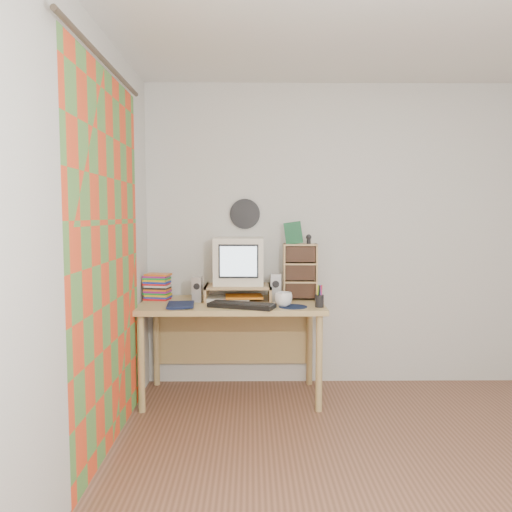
{
  "coord_description": "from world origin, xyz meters",
  "views": [
    {
      "loc": [
        -0.88,
        -2.42,
        1.42
      ],
      "look_at": [
        -0.84,
        1.33,
        1.11
      ],
      "focal_mm": 35.0,
      "sensor_mm": 36.0,
      "label": 1
    }
  ],
  "objects_px": {
    "desk": "(232,318)",
    "cd_rack": "(300,272)",
    "keyboard": "(242,305)",
    "diary": "(167,304)",
    "crt_monitor": "(239,261)",
    "dvd_stack": "(157,283)",
    "mug": "(283,299)"
  },
  "relations": [
    {
      "from": "mug",
      "to": "dvd_stack",
      "type": "bearing_deg",
      "value": 162.43
    },
    {
      "from": "crt_monitor",
      "to": "diary",
      "type": "relative_size",
      "value": 1.65
    },
    {
      "from": "desk",
      "to": "dvd_stack",
      "type": "relative_size",
      "value": 5.25
    },
    {
      "from": "desk",
      "to": "diary",
      "type": "bearing_deg",
      "value": -151.83
    },
    {
      "from": "dvd_stack",
      "to": "diary",
      "type": "relative_size",
      "value": 1.13
    },
    {
      "from": "diary",
      "to": "keyboard",
      "type": "bearing_deg",
      "value": -8.9
    },
    {
      "from": "crt_monitor",
      "to": "cd_rack",
      "type": "xyz_separation_m",
      "value": [
        0.49,
        -0.02,
        -0.08
      ]
    },
    {
      "from": "crt_monitor",
      "to": "keyboard",
      "type": "distance_m",
      "value": 0.47
    },
    {
      "from": "keyboard",
      "to": "diary",
      "type": "height_order",
      "value": "diary"
    },
    {
      "from": "desk",
      "to": "cd_rack",
      "type": "height_order",
      "value": "cd_rack"
    },
    {
      "from": "keyboard",
      "to": "crt_monitor",
      "type": "bearing_deg",
      "value": 114.15
    },
    {
      "from": "keyboard",
      "to": "mug",
      "type": "xyz_separation_m",
      "value": [
        0.31,
        0.04,
        0.04
      ]
    },
    {
      "from": "desk",
      "to": "cd_rack",
      "type": "xyz_separation_m",
      "value": [
        0.54,
        0.07,
        0.36
      ]
    },
    {
      "from": "dvd_stack",
      "to": "diary",
      "type": "height_order",
      "value": "dvd_stack"
    },
    {
      "from": "crt_monitor",
      "to": "keyboard",
      "type": "xyz_separation_m",
      "value": [
        0.03,
        -0.37,
        -0.29
      ]
    },
    {
      "from": "diary",
      "to": "crt_monitor",
      "type": "bearing_deg",
      "value": 27.69
    },
    {
      "from": "keyboard",
      "to": "cd_rack",
      "type": "distance_m",
      "value": 0.61
    },
    {
      "from": "keyboard",
      "to": "dvd_stack",
      "type": "distance_m",
      "value": 0.77
    },
    {
      "from": "cd_rack",
      "to": "diary",
      "type": "relative_size",
      "value": 1.87
    },
    {
      "from": "cd_rack",
      "to": "mug",
      "type": "bearing_deg",
      "value": -114.92
    },
    {
      "from": "keyboard",
      "to": "cd_rack",
      "type": "xyz_separation_m",
      "value": [
        0.46,
        0.35,
        0.21
      ]
    },
    {
      "from": "crt_monitor",
      "to": "diary",
      "type": "xyz_separation_m",
      "value": [
        -0.52,
        -0.34,
        -0.28
      ]
    },
    {
      "from": "desk",
      "to": "mug",
      "type": "relative_size",
      "value": 10.6
    },
    {
      "from": "dvd_stack",
      "to": "mug",
      "type": "xyz_separation_m",
      "value": [
        0.98,
        -0.31,
        -0.08
      ]
    },
    {
      "from": "crt_monitor",
      "to": "dvd_stack",
      "type": "xyz_separation_m",
      "value": [
        -0.65,
        -0.02,
        -0.17
      ]
    },
    {
      "from": "mug",
      "to": "diary",
      "type": "distance_m",
      "value": 0.85
    },
    {
      "from": "dvd_stack",
      "to": "cd_rack",
      "type": "distance_m",
      "value": 1.14
    },
    {
      "from": "keyboard",
      "to": "diary",
      "type": "distance_m",
      "value": 0.55
    },
    {
      "from": "keyboard",
      "to": "diary",
      "type": "bearing_deg",
      "value": -163.84
    },
    {
      "from": "desk",
      "to": "cd_rack",
      "type": "distance_m",
      "value": 0.65
    },
    {
      "from": "crt_monitor",
      "to": "dvd_stack",
      "type": "distance_m",
      "value": 0.67
    },
    {
      "from": "cd_rack",
      "to": "diary",
      "type": "xyz_separation_m",
      "value": [
        -1.0,
        -0.31,
        -0.2
      ]
    }
  ]
}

